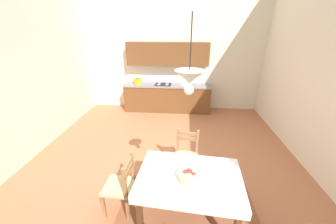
{
  "coord_description": "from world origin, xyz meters",
  "views": [
    {
      "loc": [
        0.36,
        -3.09,
        2.57
      ],
      "look_at": [
        0.06,
        0.51,
        0.99
      ],
      "focal_mm": 20.44,
      "sensor_mm": 36.0,
      "label": 1
    }
  ],
  "objects_px": {
    "dining_chair_tv_side": "(121,186)",
    "dining_chair_kitchen_side": "(186,157)",
    "kitchen_cabinetry": "(167,86)",
    "fruit_bowl": "(189,175)",
    "pendant_lamp": "(189,78)",
    "dining_table": "(189,183)"
  },
  "relations": [
    {
      "from": "fruit_bowl",
      "to": "pendant_lamp",
      "type": "relative_size",
      "value": 0.37
    },
    {
      "from": "dining_chair_tv_side",
      "to": "fruit_bowl",
      "type": "relative_size",
      "value": 3.1
    },
    {
      "from": "fruit_bowl",
      "to": "pendant_lamp",
      "type": "height_order",
      "value": "pendant_lamp"
    },
    {
      "from": "dining_chair_tv_side",
      "to": "kitchen_cabinetry",
      "type": "bearing_deg",
      "value": 85.18
    },
    {
      "from": "dining_table",
      "to": "pendant_lamp",
      "type": "bearing_deg",
      "value": -140.38
    },
    {
      "from": "fruit_bowl",
      "to": "pendant_lamp",
      "type": "distance_m",
      "value": 1.28
    },
    {
      "from": "dining_chair_tv_side",
      "to": "pendant_lamp",
      "type": "xyz_separation_m",
      "value": [
        0.93,
        -0.1,
        1.65
      ]
    },
    {
      "from": "dining_chair_tv_side",
      "to": "pendant_lamp",
      "type": "height_order",
      "value": "pendant_lamp"
    },
    {
      "from": "dining_table",
      "to": "dining_chair_kitchen_side",
      "type": "bearing_deg",
      "value": 92.08
    },
    {
      "from": "fruit_bowl",
      "to": "dining_table",
      "type": "bearing_deg",
      "value": 77.8
    },
    {
      "from": "kitchen_cabinetry",
      "to": "dining_chair_kitchen_side",
      "type": "relative_size",
      "value": 3.03
    },
    {
      "from": "dining_table",
      "to": "dining_chair_tv_side",
      "type": "bearing_deg",
      "value": 177.36
    },
    {
      "from": "fruit_bowl",
      "to": "dining_chair_tv_side",
      "type": "bearing_deg",
      "value": 174.35
    },
    {
      "from": "dining_chair_tv_side",
      "to": "fruit_bowl",
      "type": "xyz_separation_m",
      "value": [
        0.98,
        -0.1,
        0.37
      ]
    },
    {
      "from": "dining_table",
      "to": "fruit_bowl",
      "type": "relative_size",
      "value": 4.87
    },
    {
      "from": "kitchen_cabinetry",
      "to": "dining_chair_tv_side",
      "type": "xyz_separation_m",
      "value": [
        -0.34,
        -4.01,
        -0.41
      ]
    },
    {
      "from": "dining_table",
      "to": "fruit_bowl",
      "type": "xyz_separation_m",
      "value": [
        -0.01,
        -0.05,
        0.19
      ]
    },
    {
      "from": "dining_chair_tv_side",
      "to": "pendant_lamp",
      "type": "relative_size",
      "value": 1.16
    },
    {
      "from": "dining_chair_tv_side",
      "to": "dining_chair_kitchen_side",
      "type": "distance_m",
      "value": 1.24
    },
    {
      "from": "fruit_bowl",
      "to": "pendant_lamp",
      "type": "xyz_separation_m",
      "value": [
        -0.05,
        -0.0,
        1.28
      ]
    },
    {
      "from": "dining_chair_tv_side",
      "to": "fruit_bowl",
      "type": "distance_m",
      "value": 1.05
    },
    {
      "from": "fruit_bowl",
      "to": "pendant_lamp",
      "type": "bearing_deg",
      "value": -179.71
    }
  ]
}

